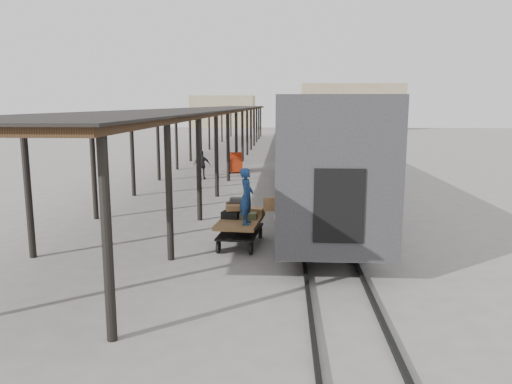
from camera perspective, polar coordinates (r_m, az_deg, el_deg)
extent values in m
plane|color=slate|center=(16.43, -3.51, -5.67)|extent=(160.00, 160.00, 0.00)
cube|color=silver|center=(23.81, 6.41, 5.54)|extent=(3.00, 24.00, 2.90)
cube|color=#28282B|center=(12.02, 9.46, 1.08)|extent=(3.04, 0.22, 3.50)
cube|color=black|center=(23.72, 2.75, 7.75)|extent=(0.04, 22.08, 0.65)
cube|color=black|center=(24.00, 6.33, 1.49)|extent=(2.55, 23.04, 0.50)
cube|color=silver|center=(49.75, 4.78, 7.88)|extent=(3.00, 24.00, 2.90)
cube|color=#28282B|center=(37.87, 5.25, 7.21)|extent=(3.04, 0.22, 3.50)
cube|color=black|center=(49.71, 3.02, 8.94)|extent=(0.04, 22.08, 0.65)
cube|color=black|center=(49.85, 4.75, 5.93)|extent=(2.55, 23.04, 0.50)
cube|color=silver|center=(75.74, 4.26, 8.62)|extent=(3.00, 24.00, 2.90)
cube|color=#28282B|center=(63.84, 4.45, 8.36)|extent=(3.04, 0.22, 3.50)
cube|color=black|center=(75.71, 3.11, 9.31)|extent=(0.04, 22.08, 0.65)
cube|color=black|center=(75.80, 4.25, 7.33)|extent=(2.55, 23.04, 0.50)
cube|color=black|center=(15.37, 3.43, 1.44)|extent=(0.50, 1.70, 2.00)
imported|color=white|center=(15.39, 3.42, 0.94)|extent=(0.72, 0.89, 1.72)
cube|color=#9C7043|center=(15.36, 1.90, -1.39)|extent=(0.57, 0.25, 0.42)
cube|color=#422B19|center=(40.05, -4.42, 9.38)|extent=(4.60, 64.00, 0.18)
cube|color=black|center=(40.05, -4.42, 9.55)|extent=(4.90, 64.30, 0.06)
cylinder|color=black|center=(40.45, -7.28, 6.50)|extent=(0.20, 0.20, 4.00)
cylinder|color=black|center=(71.12, -2.73, 8.06)|extent=(0.20, 0.20, 4.00)
cylinder|color=black|center=(9.60, -16.66, -5.14)|extent=(0.20, 0.20, 4.00)
cylinder|color=black|center=(39.91, -1.44, 6.53)|extent=(0.20, 0.20, 4.00)
cylinder|color=black|center=(70.82, 0.61, 8.06)|extent=(0.20, 0.20, 4.00)
cube|color=black|center=(49.90, 3.91, 4.98)|extent=(0.10, 150.00, 0.12)
cube|color=black|center=(49.94, 5.57, 4.96)|extent=(0.10, 150.00, 0.12)
cube|color=tan|center=(94.48, 10.74, 9.60)|extent=(18.00, 10.00, 8.00)
cube|color=tan|center=(98.43, -3.76, 9.18)|extent=(12.00, 8.00, 6.00)
cube|color=brown|center=(15.79, -1.80, -3.30)|extent=(1.48, 2.51, 0.12)
cube|color=black|center=(15.88, -1.79, -4.53)|extent=(1.37, 2.40, 0.06)
cylinder|color=black|center=(15.15, -4.33, -6.25)|extent=(0.12, 0.41, 0.40)
cylinder|color=black|center=(14.96, -0.57, -6.44)|extent=(0.12, 0.41, 0.40)
cylinder|color=black|center=(16.94, -2.85, -4.48)|extent=(0.12, 0.41, 0.40)
cylinder|color=black|center=(16.77, 0.51, -4.62)|extent=(0.12, 0.41, 0.40)
cube|color=#393A3C|center=(16.33, -2.14, -2.25)|extent=(0.68, 0.50, 0.22)
cube|color=#9C7043|center=(16.37, -0.23, -2.20)|extent=(0.67, 0.52, 0.22)
cube|color=black|center=(15.87, -2.91, -2.62)|extent=(0.62, 0.49, 0.22)
cube|color=#474C2D|center=(15.77, -0.88, -2.73)|extent=(0.55, 0.41, 0.19)
cube|color=#46301C|center=(16.27, -2.19, -1.51)|extent=(0.71, 0.61, 0.22)
cube|color=#9C7043|center=(15.86, -2.65, -1.81)|extent=(0.51, 0.42, 0.18)
cube|color=#393A3C|center=(16.17, -2.16, -0.96)|extent=(0.47, 0.35, 0.16)
cube|color=maroon|center=(32.87, -2.31, 3.18)|extent=(0.99, 1.50, 0.86)
cube|color=maroon|center=(33.18, -2.32, 4.24)|extent=(0.86, 0.65, 0.33)
cylinder|color=black|center=(32.39, -2.97, 2.45)|extent=(0.15, 0.35, 0.34)
cylinder|color=black|center=(32.40, -1.63, 2.46)|extent=(0.15, 0.35, 0.34)
cylinder|color=black|center=(33.43, -2.96, 2.69)|extent=(0.15, 0.35, 0.34)
cylinder|color=black|center=(33.43, -1.65, 2.70)|extent=(0.15, 0.35, 0.34)
imported|color=navy|center=(14.95, -1.08, -0.48)|extent=(0.48, 0.67, 1.71)
imported|color=black|center=(29.85, -6.18, 3.09)|extent=(1.02, 0.46, 1.72)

